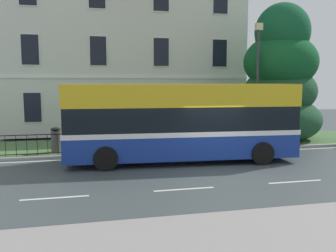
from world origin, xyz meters
name	(u,v)px	position (x,y,z in m)	size (l,w,h in m)	color
ground_plane	(214,168)	(0.00, 0.87, -0.02)	(60.00, 56.00, 0.18)	#3E4648
georgian_townhouse	(122,39)	(-2.26, 14.68, 6.61)	(15.80, 9.90, 12.92)	silver
iron_verge_railing	(145,141)	(-2.26, 4.40, 0.62)	(15.35, 0.04, 0.97)	black
evergreen_tree	(281,82)	(6.09, 6.47, 3.46)	(4.63, 4.52, 7.98)	#423328
single_decker_bus	(181,121)	(-1.02, 2.28, 1.76)	(9.96, 3.14, 3.36)	navy
street_lamp_post	(258,75)	(3.98, 5.23, 3.81)	(0.36, 0.24, 6.40)	#333338
litter_bin	(56,140)	(-6.44, 5.04, 0.72)	(0.47, 0.47, 1.19)	#4C4742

